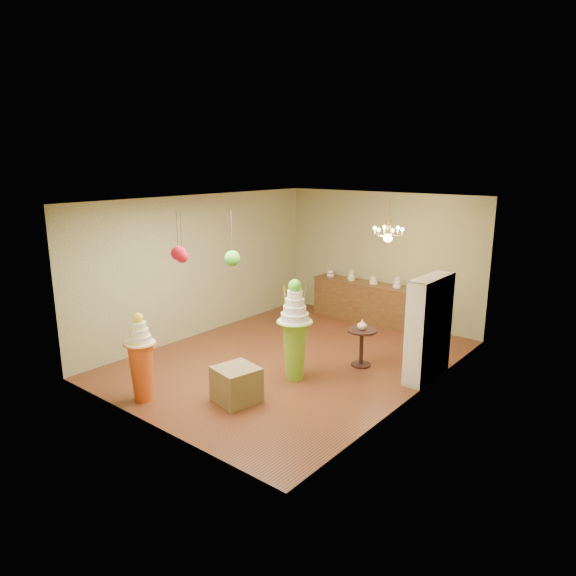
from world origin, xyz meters
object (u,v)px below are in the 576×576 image
Objects in this scene: sideboard at (373,302)px; round_table at (362,342)px; pedestal_green at (295,337)px; pedestal_orange at (141,364)px.

round_table is at bearing -64.15° from sideboard.
round_table is at bearing 64.41° from pedestal_green.
pedestal_green is 3.73m from sideboard.
pedestal_orange is at bearing -97.27° from sideboard.
sideboard is (0.74, 5.82, -0.12)m from pedestal_orange.
pedestal_green is at bearing 58.16° from pedestal_orange.
pedestal_green reaches higher than pedestal_orange.
pedestal_orange reaches higher than round_table.
pedestal_green is 1.40m from round_table.
pedestal_green reaches higher than sideboard.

